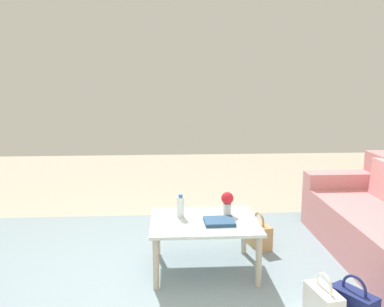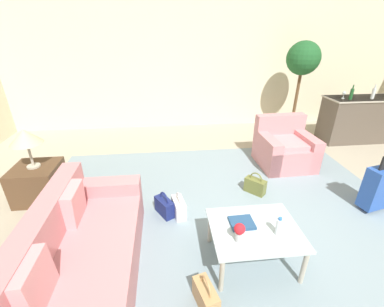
{
  "view_description": "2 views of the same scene",
  "coord_description": "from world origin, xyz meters",
  "px_view_note": "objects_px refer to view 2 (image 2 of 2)",
  "views": [
    {
      "loc": [
        -0.08,
        3.01,
        1.69
      ],
      "look_at": [
        -0.29,
        -0.49,
        1.04
      ],
      "focal_mm": 40.0,
      "sensor_mm": 36.0,
      "label": 1
    },
    {
      "loc": [
        -1.28,
        -2.48,
        2.32
      ],
      "look_at": [
        -0.96,
        0.43,
        0.9
      ],
      "focal_mm": 24.0,
      "sensor_mm": 36.0,
      "label": 2
    }
  ],
  "objects_px": {
    "wine_glass_leftmost": "(344,93)",
    "handbag_olive": "(255,186)",
    "flower_vase": "(239,231)",
    "water_bottle": "(279,226)",
    "side_table": "(39,182)",
    "suitcase_blue": "(378,187)",
    "wine_bottle_clear": "(373,93)",
    "potted_ficus": "(302,67)",
    "handbag_tan": "(206,296)",
    "coffee_table": "(254,233)",
    "armchair": "(283,149)",
    "handbag_white": "(179,207)",
    "bar_console": "(361,119)",
    "table_lamp": "(25,137)",
    "wine_bottle_green": "(351,94)",
    "handbag_navy": "(165,206)",
    "coffee_table_book": "(242,223)",
    "couch": "(77,262)"
  },
  "relations": [
    {
      "from": "coffee_table_book",
      "to": "handbag_olive",
      "type": "distance_m",
      "value": 1.36
    },
    {
      "from": "handbag_white",
      "to": "potted_ficus",
      "type": "relative_size",
      "value": 0.17
    },
    {
      "from": "couch",
      "to": "wine_bottle_green",
      "type": "distance_m",
      "value": 5.76
    },
    {
      "from": "coffee_table",
      "to": "suitcase_blue",
      "type": "relative_size",
      "value": 1.09
    },
    {
      "from": "potted_ficus",
      "to": "water_bottle",
      "type": "bearing_deg",
      "value": -117.76
    },
    {
      "from": "wine_glass_leftmost",
      "to": "potted_ficus",
      "type": "xyz_separation_m",
      "value": [
        -0.71,
        0.63,
        0.46
      ]
    },
    {
      "from": "coffee_table",
      "to": "table_lamp",
      "type": "bearing_deg",
      "value": 151.82
    },
    {
      "from": "couch",
      "to": "potted_ficus",
      "type": "relative_size",
      "value": 1.01
    },
    {
      "from": "wine_glass_leftmost",
      "to": "handbag_white",
      "type": "bearing_deg",
      "value": -148.83
    },
    {
      "from": "table_lamp",
      "to": "potted_ficus",
      "type": "bearing_deg",
      "value": 23.75
    },
    {
      "from": "wine_glass_leftmost",
      "to": "handbag_olive",
      "type": "relative_size",
      "value": 0.43
    },
    {
      "from": "wine_glass_leftmost",
      "to": "handbag_white",
      "type": "xyz_separation_m",
      "value": [
        -3.66,
        -2.21,
        -0.97
      ]
    },
    {
      "from": "bar_console",
      "to": "wine_bottle_clear",
      "type": "distance_m",
      "value": 0.61
    },
    {
      "from": "coffee_table",
      "to": "wine_bottle_clear",
      "type": "height_order",
      "value": "wine_bottle_clear"
    },
    {
      "from": "flower_vase",
      "to": "water_bottle",
      "type": "bearing_deg",
      "value": 6.79
    },
    {
      "from": "couch",
      "to": "suitcase_blue",
      "type": "distance_m",
      "value": 3.88
    },
    {
      "from": "wine_bottle_green",
      "to": "bar_console",
      "type": "bearing_deg",
      "value": 13.93
    },
    {
      "from": "flower_vase",
      "to": "handbag_navy",
      "type": "relative_size",
      "value": 0.57
    },
    {
      "from": "suitcase_blue",
      "to": "handbag_navy",
      "type": "relative_size",
      "value": 2.37
    },
    {
      "from": "handbag_white",
      "to": "handbag_navy",
      "type": "bearing_deg",
      "value": 169.46
    },
    {
      "from": "armchair",
      "to": "handbag_white",
      "type": "distance_m",
      "value": 2.44
    },
    {
      "from": "wine_glass_leftmost",
      "to": "handbag_tan",
      "type": "distance_m",
      "value": 5.07
    },
    {
      "from": "handbag_olive",
      "to": "potted_ficus",
      "type": "distance_m",
      "value": 3.31
    },
    {
      "from": "side_table",
      "to": "wine_glass_leftmost",
      "type": "bearing_deg",
      "value": 15.39
    },
    {
      "from": "wine_glass_leftmost",
      "to": "couch",
      "type": "bearing_deg",
      "value": -145.99
    },
    {
      "from": "armchair",
      "to": "handbag_navy",
      "type": "bearing_deg",
      "value": -150.36
    },
    {
      "from": "coffee_table_book",
      "to": "side_table",
      "type": "xyz_separation_m",
      "value": [
        -2.68,
        1.42,
        -0.2
      ]
    },
    {
      "from": "side_table",
      "to": "suitcase_blue",
      "type": "distance_m",
      "value": 4.87
    },
    {
      "from": "couch",
      "to": "side_table",
      "type": "xyz_separation_m",
      "value": [
        -1.01,
        1.6,
        -0.03
      ]
    },
    {
      "from": "potted_ficus",
      "to": "handbag_olive",
      "type": "bearing_deg",
      "value": -125.48
    },
    {
      "from": "coffee_table_book",
      "to": "suitcase_blue",
      "type": "height_order",
      "value": "suitcase_blue"
    },
    {
      "from": "bar_console",
      "to": "potted_ficus",
      "type": "relative_size",
      "value": 0.82
    },
    {
      "from": "armchair",
      "to": "side_table",
      "type": "xyz_separation_m",
      "value": [
        -4.1,
        -0.67,
        -0.04
      ]
    },
    {
      "from": "flower_vase",
      "to": "suitcase_blue",
      "type": "xyz_separation_m",
      "value": [
        2.22,
        0.85,
        -0.22
      ]
    },
    {
      "from": "table_lamp",
      "to": "wine_bottle_green",
      "type": "bearing_deg",
      "value": 14.28
    },
    {
      "from": "couch",
      "to": "wine_bottle_green",
      "type": "xyz_separation_m",
      "value": [
        4.8,
        3.08,
        0.81
      ]
    },
    {
      "from": "coffee_table",
      "to": "wine_bottle_green",
      "type": "xyz_separation_m",
      "value": [
        3.0,
        2.98,
        0.71
      ]
    },
    {
      "from": "handbag_tan",
      "to": "coffee_table",
      "type": "bearing_deg",
      "value": 38.63
    },
    {
      "from": "water_bottle",
      "to": "table_lamp",
      "type": "xyz_separation_m",
      "value": [
        -3.0,
        1.6,
        0.44
      ]
    },
    {
      "from": "suitcase_blue",
      "to": "bar_console",
      "type": "bearing_deg",
      "value": 57.99
    },
    {
      "from": "wine_bottle_clear",
      "to": "handbag_olive",
      "type": "distance_m",
      "value": 3.62
    },
    {
      "from": "wine_glass_leftmost",
      "to": "handbag_olive",
      "type": "distance_m",
      "value": 3.19
    },
    {
      "from": "handbag_tan",
      "to": "handbag_navy",
      "type": "xyz_separation_m",
      "value": [
        -0.36,
        1.36,
        0.0
      ]
    },
    {
      "from": "handbag_navy",
      "to": "wine_bottle_green",
      "type": "bearing_deg",
      "value": 27.8
    },
    {
      "from": "water_bottle",
      "to": "armchair",
      "type": "bearing_deg",
      "value": 64.2
    },
    {
      "from": "suitcase_blue",
      "to": "handbag_olive",
      "type": "xyz_separation_m",
      "value": [
        -1.54,
        0.56,
        -0.23
      ]
    },
    {
      "from": "coffee_table_book",
      "to": "table_lamp",
      "type": "xyz_separation_m",
      "value": [
        -2.68,
        1.42,
        0.52
      ]
    },
    {
      "from": "wine_glass_leftmost",
      "to": "handbag_navy",
      "type": "height_order",
      "value": "wine_glass_leftmost"
    },
    {
      "from": "side_table",
      "to": "table_lamp",
      "type": "height_order",
      "value": "table_lamp"
    },
    {
      "from": "coffee_table_book",
      "to": "coffee_table",
      "type": "bearing_deg",
      "value": -35.57
    }
  ]
}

